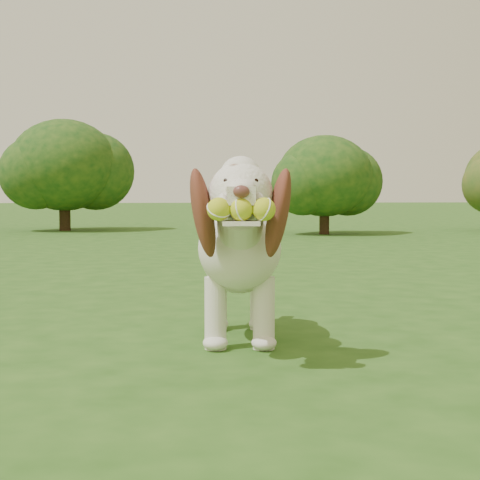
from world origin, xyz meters
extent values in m
plane|color=#244B15|center=(0.00, 0.00, 0.00)|extent=(80.00, 80.00, 0.00)
ellipsoid|color=silver|center=(0.03, -0.53, 0.36)|extent=(0.38, 0.65, 0.33)
ellipsoid|color=silver|center=(0.01, -0.77, 0.39)|extent=(0.35, 0.35, 0.32)
ellipsoid|color=silver|center=(0.05, -0.32, 0.35)|extent=(0.32, 0.32, 0.29)
cylinder|color=silver|center=(0.00, -0.89, 0.48)|extent=(0.19, 0.27, 0.25)
sphere|color=silver|center=(-0.02, -1.01, 0.60)|extent=(0.25, 0.25, 0.23)
sphere|color=silver|center=(-0.01, -0.99, 0.66)|extent=(0.16, 0.16, 0.15)
cube|color=silver|center=(-0.03, -1.13, 0.60)|extent=(0.11, 0.14, 0.06)
ellipsoid|color=#592D28|center=(-0.03, -1.20, 0.61)|extent=(0.06, 0.04, 0.04)
cube|color=silver|center=(-0.03, -1.15, 0.51)|extent=(0.13, 0.15, 0.02)
ellipsoid|color=brown|center=(-0.14, -0.99, 0.53)|extent=(0.14, 0.21, 0.35)
ellipsoid|color=brown|center=(0.12, -1.01, 0.53)|extent=(0.14, 0.22, 0.35)
cylinder|color=silver|center=(0.06, -0.19, 0.38)|extent=(0.07, 0.16, 0.12)
cylinder|color=silver|center=(-0.08, -0.74, 0.14)|extent=(0.09, 0.09, 0.28)
cylinder|color=silver|center=(0.10, -0.76, 0.14)|extent=(0.09, 0.09, 0.28)
cylinder|color=silver|center=(-0.04, -0.33, 0.14)|extent=(0.09, 0.09, 0.28)
cylinder|color=silver|center=(0.14, -0.34, 0.14)|extent=(0.09, 0.09, 0.28)
sphere|color=yellow|center=(-0.10, -1.18, 0.55)|extent=(0.08, 0.08, 0.08)
sphere|color=yellow|center=(-0.03, -1.19, 0.55)|extent=(0.08, 0.08, 0.08)
sphere|color=yellow|center=(0.04, -1.19, 0.55)|extent=(0.08, 0.08, 0.08)
cylinder|color=#382314|center=(2.07, 6.92, 0.23)|extent=(0.14, 0.14, 0.46)
ellipsoid|color=#133D14|center=(2.07, 6.92, 0.85)|extent=(1.38, 1.38, 1.18)
cylinder|color=#382314|center=(-1.81, 8.35, 0.28)|extent=(0.18, 0.18, 0.57)
ellipsoid|color=#133D14|center=(-1.81, 8.35, 1.04)|extent=(1.70, 1.70, 1.45)
camera|label=1|loc=(-0.29, -3.55, 0.61)|focal=55.00mm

